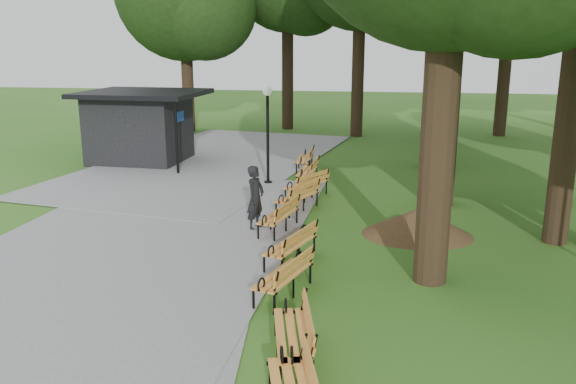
# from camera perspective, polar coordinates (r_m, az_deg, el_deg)

# --- Properties ---
(ground) EXTENTS (100.00, 100.00, 0.00)m
(ground) POSITION_cam_1_polar(r_m,az_deg,el_deg) (11.06, -2.79, -12.18)
(ground) COLOR #30661D
(ground) RESTS_ON ground
(path) EXTENTS (12.00, 38.00, 0.06)m
(path) POSITION_cam_1_polar(r_m,az_deg,el_deg) (14.88, -15.76, -5.47)
(path) COLOR gray
(path) RESTS_ON ground
(person) EXTENTS (0.59, 0.73, 1.74)m
(person) POSITION_cam_1_polar(r_m,az_deg,el_deg) (15.84, -3.13, -0.57)
(person) COLOR black
(person) RESTS_ON ground
(kiosk) EXTENTS (4.90, 4.32, 2.94)m
(kiosk) POSITION_cam_1_polar(r_m,az_deg,el_deg) (25.50, -14.02, 6.10)
(kiosk) COLOR black
(kiosk) RESTS_ON ground
(lamp_post) EXTENTS (0.32, 0.32, 3.41)m
(lamp_post) POSITION_cam_1_polar(r_m,az_deg,el_deg) (20.64, -1.97, 7.35)
(lamp_post) COLOR black
(lamp_post) RESTS_ON ground
(dirt_mound) EXTENTS (2.40, 2.40, 0.72)m
(dirt_mound) POSITION_cam_1_polar(r_m,az_deg,el_deg) (15.83, 12.29, -2.81)
(dirt_mound) COLOR #47301C
(dirt_mound) RESTS_ON ground
(bench_2) EXTENTS (1.02, 1.99, 0.88)m
(bench_2) POSITION_cam_1_polar(r_m,az_deg,el_deg) (9.63, 0.36, -13.49)
(bench_2) COLOR orange
(bench_2) RESTS_ON ground
(bench_3) EXTENTS (1.17, 2.00, 0.88)m
(bench_3) POSITION_cam_1_polar(r_m,az_deg,el_deg) (11.85, -0.45, -7.97)
(bench_3) COLOR orange
(bench_3) RESTS_ON ground
(bench_4) EXTENTS (1.20, 2.00, 0.88)m
(bench_4) POSITION_cam_1_polar(r_m,az_deg,el_deg) (13.52, 0.22, -5.09)
(bench_4) COLOR orange
(bench_4) RESTS_ON ground
(bench_5) EXTENTS (1.03, 1.99, 0.88)m
(bench_5) POSITION_cam_1_polar(r_m,az_deg,el_deg) (15.71, -0.94, -2.30)
(bench_5) COLOR orange
(bench_5) RESTS_ON ground
(bench_6) EXTENTS (1.32, 2.00, 0.88)m
(bench_6) POSITION_cam_1_polar(r_m,az_deg,el_deg) (17.59, 0.88, -0.48)
(bench_6) COLOR orange
(bench_6) RESTS_ON ground
(bench_7) EXTENTS (1.48, 1.97, 0.88)m
(bench_7) POSITION_cam_1_polar(r_m,az_deg,el_deg) (19.09, 1.77, 0.71)
(bench_7) COLOR orange
(bench_7) RESTS_ON ground
(bench_8) EXTENTS (0.73, 1.93, 0.88)m
(bench_8) POSITION_cam_1_polar(r_m,az_deg,el_deg) (21.11, 1.84, 2.03)
(bench_8) COLOR orange
(bench_8) RESTS_ON ground
(bench_9) EXTENTS (0.69, 1.92, 0.88)m
(bench_9) POSITION_cam_1_polar(r_m,az_deg,el_deg) (23.24, 1.58, 3.18)
(bench_9) COLOR orange
(bench_9) RESTS_ON ground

